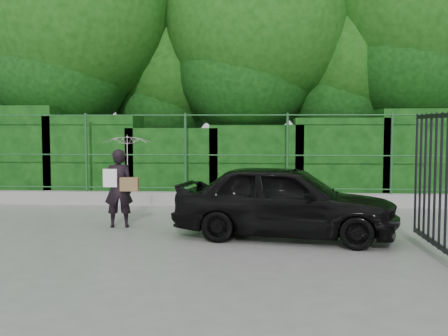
{
  "coord_description": "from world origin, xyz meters",
  "views": [
    {
      "loc": [
        2.17,
        -8.11,
        1.81
      ],
      "look_at": [
        1.5,
        1.3,
        1.1
      ],
      "focal_mm": 45.0,
      "sensor_mm": 36.0,
      "label": 1
    }
  ],
  "objects": [
    {
      "name": "ground",
      "position": [
        0.0,
        0.0,
        0.0
      ],
      "size": [
        80.0,
        80.0,
        0.0
      ],
      "primitive_type": "plane",
      "color": "gray"
    },
    {
      "name": "kerb",
      "position": [
        0.0,
        4.5,
        0.15
      ],
      "size": [
        14.0,
        0.25,
        0.3
      ],
      "primitive_type": "cube",
      "color": "#9E9E99",
      "rests_on": "ground"
    },
    {
      "name": "fence",
      "position": [
        0.22,
        4.5,
        1.2
      ],
      "size": [
        14.13,
        0.06,
        1.8
      ],
      "color": "#1F5026",
      "rests_on": "kerb"
    },
    {
      "name": "hedge",
      "position": [
        -0.11,
        5.5,
        1.03
      ],
      "size": [
        14.2,
        1.2,
        2.3
      ],
      "color": "black",
      "rests_on": "ground"
    },
    {
      "name": "trees",
      "position": [
        1.14,
        7.74,
        4.62
      ],
      "size": [
        17.1,
        6.15,
        8.08
      ],
      "color": "black",
      "rests_on": "ground"
    },
    {
      "name": "woman",
      "position": [
        -0.31,
        1.71,
        1.09
      ],
      "size": [
        0.85,
        0.85,
        1.66
      ],
      "color": "black",
      "rests_on": "ground"
    },
    {
      "name": "car",
      "position": [
        2.53,
        0.9,
        0.61
      ],
      "size": [
        3.77,
        2.09,
        1.21
      ],
      "primitive_type": "imported",
      "rotation": [
        0.0,
        0.0,
        1.38
      ],
      "color": "black",
      "rests_on": "ground"
    }
  ]
}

